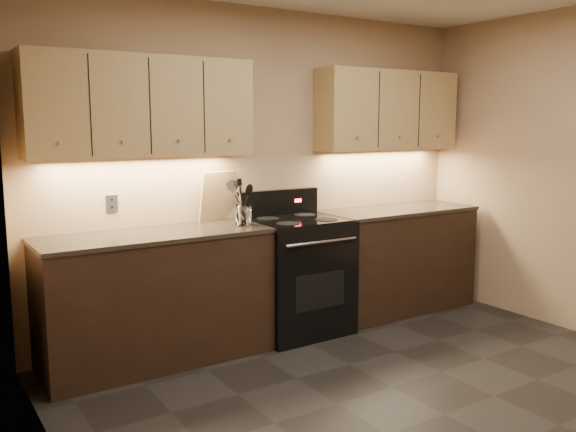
# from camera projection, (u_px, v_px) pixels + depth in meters

# --- Properties ---
(floor) EXTENTS (4.00, 4.00, 0.00)m
(floor) POSITION_uv_depth(u_px,v_px,m) (444.00, 414.00, 3.56)
(floor) COLOR black
(floor) RESTS_ON ground
(wall_back) EXTENTS (4.00, 0.04, 2.60)m
(wall_back) POSITION_uv_depth(u_px,v_px,m) (267.00, 171.00, 5.03)
(wall_back) COLOR tan
(wall_back) RESTS_ON ground
(wall_left) EXTENTS (0.04, 4.00, 2.60)m
(wall_left) POSITION_uv_depth(u_px,v_px,m) (86.00, 227.00, 2.29)
(wall_left) COLOR tan
(wall_left) RESTS_ON ground
(counter_left) EXTENTS (1.62, 0.62, 0.93)m
(counter_left) POSITION_uv_depth(u_px,v_px,m) (156.00, 297.00, 4.31)
(counter_left) COLOR black
(counter_left) RESTS_ON ground
(counter_right) EXTENTS (1.46, 0.62, 0.93)m
(counter_right) POSITION_uv_depth(u_px,v_px,m) (396.00, 259.00, 5.54)
(counter_right) COLOR black
(counter_right) RESTS_ON ground
(stove) EXTENTS (0.76, 0.68, 1.14)m
(stove) POSITION_uv_depth(u_px,v_px,m) (296.00, 274.00, 4.93)
(stove) COLOR black
(stove) RESTS_ON ground
(upper_cab_left) EXTENTS (1.60, 0.30, 0.70)m
(upper_cab_left) POSITION_uv_depth(u_px,v_px,m) (142.00, 107.00, 4.24)
(upper_cab_left) COLOR tan
(upper_cab_left) RESTS_ON wall_back
(upper_cab_right) EXTENTS (1.44, 0.30, 0.70)m
(upper_cab_right) POSITION_uv_depth(u_px,v_px,m) (388.00, 111.00, 5.46)
(upper_cab_right) COLOR tan
(upper_cab_right) RESTS_ON wall_back
(outlet_plate) EXTENTS (0.08, 0.01, 0.12)m
(outlet_plate) POSITION_uv_depth(u_px,v_px,m) (112.00, 203.00, 4.35)
(outlet_plate) COLOR #B2B5BA
(outlet_plate) RESTS_ON wall_back
(utensil_crock) EXTENTS (0.16, 0.16, 0.15)m
(utensil_crock) POSITION_uv_depth(u_px,v_px,m) (243.00, 216.00, 4.55)
(utensil_crock) COLOR white
(utensil_crock) RESTS_ON counter_left
(cutting_board) EXTENTS (0.32, 0.15, 0.39)m
(cutting_board) POSITION_uv_depth(u_px,v_px,m) (217.00, 196.00, 4.76)
(cutting_board) COLOR tan
(cutting_board) RESTS_ON counter_left
(wooden_spoon) EXTENTS (0.10, 0.13, 0.30)m
(wooden_spoon) POSITION_uv_depth(u_px,v_px,m) (241.00, 204.00, 4.51)
(wooden_spoon) COLOR tan
(wooden_spoon) RESTS_ON utensil_crock
(black_spoon) EXTENTS (0.10, 0.12, 0.30)m
(black_spoon) POSITION_uv_depth(u_px,v_px,m) (242.00, 203.00, 4.56)
(black_spoon) COLOR black
(black_spoon) RESTS_ON utensil_crock
(black_turner) EXTENTS (0.15, 0.10, 0.36)m
(black_turner) POSITION_uv_depth(u_px,v_px,m) (245.00, 200.00, 4.52)
(black_turner) COLOR black
(black_turner) RESTS_ON utensil_crock
(steel_spatula) EXTENTS (0.22, 0.13, 0.36)m
(steel_spatula) POSITION_uv_depth(u_px,v_px,m) (246.00, 200.00, 4.56)
(steel_spatula) COLOR silver
(steel_spatula) RESTS_ON utensil_crock
(steel_skimmer) EXTENTS (0.22, 0.15, 0.35)m
(steel_skimmer) POSITION_uv_depth(u_px,v_px,m) (249.00, 201.00, 4.54)
(steel_skimmer) COLOR silver
(steel_skimmer) RESTS_ON utensil_crock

